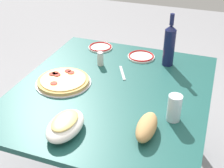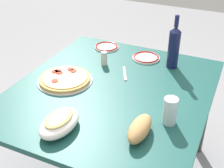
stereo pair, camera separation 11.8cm
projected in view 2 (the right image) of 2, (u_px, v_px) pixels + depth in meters
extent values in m
cube|color=#194C47|center=(112.00, 91.00, 1.71)|extent=(1.19, 1.06, 0.03)
cylinder|color=#33302D|center=(87.00, 84.00, 2.48)|extent=(0.07, 0.07, 0.71)
cylinder|color=#33302D|center=(204.00, 112.00, 2.15)|extent=(0.07, 0.07, 0.71)
cylinder|color=#B7B7BC|center=(65.00, 81.00, 1.77)|extent=(0.32, 0.32, 0.01)
cylinder|color=tan|center=(65.00, 79.00, 1.76)|extent=(0.30, 0.30, 0.02)
cylinder|color=#EACC75|center=(65.00, 77.00, 1.75)|extent=(0.26, 0.26, 0.01)
cylinder|color=#B22D1E|center=(73.00, 71.00, 1.81)|extent=(0.04, 0.04, 0.00)
cylinder|color=maroon|center=(55.00, 71.00, 1.80)|extent=(0.04, 0.04, 0.00)
cylinder|color=#B22D1E|center=(55.00, 81.00, 1.71)|extent=(0.04, 0.04, 0.00)
cylinder|color=maroon|center=(58.00, 71.00, 1.81)|extent=(0.04, 0.04, 0.00)
cylinder|color=maroon|center=(71.00, 69.00, 1.82)|extent=(0.04, 0.04, 0.00)
cylinder|color=maroon|center=(59.00, 73.00, 1.79)|extent=(0.04, 0.04, 0.00)
ellipsoid|color=white|center=(59.00, 123.00, 1.38)|extent=(0.24, 0.15, 0.07)
ellipsoid|color=#AD2819|center=(59.00, 121.00, 1.38)|extent=(0.20, 0.12, 0.03)
ellipsoid|color=#EACC75|center=(59.00, 118.00, 1.37)|extent=(0.17, 0.10, 0.02)
cylinder|color=#141942|center=(173.00, 50.00, 1.86)|extent=(0.07, 0.07, 0.23)
cone|color=#141942|center=(176.00, 29.00, 1.79)|extent=(0.07, 0.07, 0.03)
cylinder|color=#141942|center=(177.00, 21.00, 1.76)|extent=(0.03, 0.03, 0.07)
cylinder|color=silver|center=(170.00, 111.00, 1.41)|extent=(0.07, 0.07, 0.13)
cylinder|color=white|center=(107.00, 47.00, 2.16)|extent=(0.17, 0.17, 0.01)
torus|color=red|center=(107.00, 46.00, 2.15)|extent=(0.16, 0.16, 0.01)
cylinder|color=white|center=(146.00, 58.00, 2.01)|extent=(0.18, 0.18, 0.01)
torus|color=red|center=(146.00, 57.00, 2.01)|extent=(0.17, 0.17, 0.01)
ellipsoid|color=tan|center=(140.00, 129.00, 1.34)|extent=(0.21, 0.09, 0.08)
cylinder|color=silver|center=(104.00, 59.00, 1.93)|extent=(0.04, 0.04, 0.07)
cylinder|color=#B7B7BC|center=(104.00, 53.00, 1.90)|extent=(0.04, 0.04, 0.01)
cube|color=#B7B7BC|center=(125.00, 73.00, 1.84)|extent=(0.16, 0.09, 0.00)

